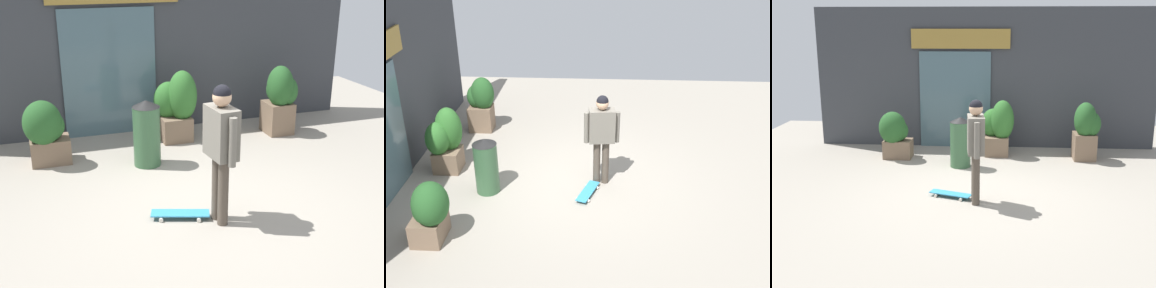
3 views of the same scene
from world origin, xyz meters
The scene contains 8 objects.
ground_plane centered at (0.00, 0.00, 0.00)m, with size 12.00×12.00×0.00m, color gray.
building_facade centered at (-0.03, 3.41, 1.62)m, with size 7.94×0.31×3.26m.
skateboarder centered at (-0.04, -0.42, 1.07)m, with size 0.31×0.63×1.73m.
skateboard centered at (-0.48, -0.19, 0.06)m, with size 0.75×0.42×0.08m.
planter_box_left centered at (-1.93, 2.13, 0.59)m, with size 0.68×0.61×1.05m.
planter_box_right centered at (0.33, 2.59, 0.64)m, with size 0.73×0.64×1.25m.
planter_box_mid centered at (2.22, 2.33, 0.69)m, with size 0.57×0.63×1.27m.
trash_bin centered at (-0.45, 1.62, 0.53)m, with size 0.43×0.43×1.05m.
Camera 3 is at (0.30, -7.80, 2.90)m, focal length 44.36 mm.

